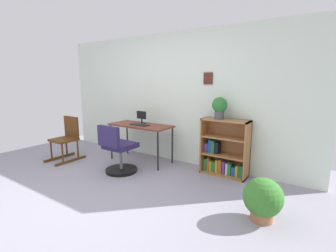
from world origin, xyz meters
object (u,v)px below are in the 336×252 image
keyboard (140,125)px  rocking_chair (67,138)px  desk (141,127)px  potted_plant_floor (263,198)px  monitor (142,118)px  office_chair (118,152)px  potted_plant_on_shelf (220,107)px  bookshelf_low (224,151)px

keyboard → rocking_chair: size_ratio=0.44×
keyboard → rocking_chair: bearing=-153.3°
desk → potted_plant_floor: (2.38, -0.80, -0.39)m
rocking_chair → potted_plant_floor: bearing=-1.6°
desk → potted_plant_floor: size_ratio=2.47×
desk → potted_plant_floor: bearing=-18.7°
monitor → potted_plant_floor: bearing=-20.2°
potted_plant_floor → rocking_chair: bearing=178.4°
monitor → office_chair: (0.13, -0.76, -0.47)m
monitor → potted_plant_on_shelf: 1.52m
rocking_chair → potted_plant_on_shelf: 2.90m
desk → rocking_chair: rocking_chair is taller
keyboard → potted_plant_floor: (2.34, -0.74, -0.45)m
office_chair → monitor: bearing=99.5°
office_chair → potted_plant_floor: office_chair is taller
keyboard → potted_plant_floor: size_ratio=0.74×
desk → keyboard: 0.10m
monitor → potted_plant_floor: (2.43, -0.89, -0.56)m
bookshelf_low → keyboard: bearing=-167.8°
desk → rocking_chair: (-1.23, -0.71, -0.22)m
keyboard → potted_plant_floor: 2.50m
desk → office_chair: 0.73m
desk → office_chair: office_chair is taller
potted_plant_on_shelf → potted_plant_floor: bearing=-47.1°
keyboard → potted_plant_floor: bearing=-17.4°
monitor → office_chair: monitor is taller
rocking_chair → potted_plant_floor: rocking_chair is taller
monitor → desk: bearing=-61.4°
bookshelf_low → potted_plant_on_shelf: bearing=-149.3°
office_chair → bookshelf_low: (1.45, 0.92, 0.04)m
office_chair → bookshelf_low: bearing=32.5°
desk → potted_plant_floor: 2.54m
desk → potted_plant_on_shelf: bearing=8.1°
desk → keyboard: keyboard is taller
desk → potted_plant_floor: desk is taller
monitor → keyboard: monitor is taller
monitor → potted_plant_on_shelf: (1.49, 0.11, 0.28)m
potted_plant_floor → bookshelf_low: bearing=128.8°
bookshelf_low → potted_plant_floor: size_ratio=1.87×
potted_plant_on_shelf → potted_plant_floor: potted_plant_on_shelf is taller
monitor → office_chair: bearing=-80.5°
potted_plant_on_shelf → potted_plant_floor: 1.61m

